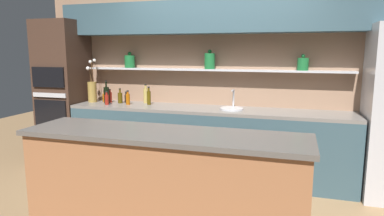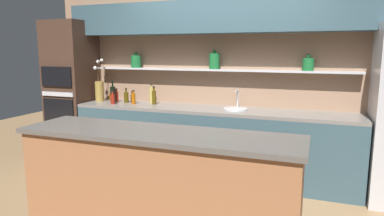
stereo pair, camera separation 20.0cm
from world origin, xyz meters
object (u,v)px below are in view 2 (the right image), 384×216
at_px(bottle_sauce_1, 132,98).
at_px(bottle_sauce_8, 113,98).
at_px(bottle_sauce_3, 117,96).
at_px(bottle_oil_4, 126,97).
at_px(sink_fixture, 236,108).
at_px(bottle_sauce_5, 111,97).
at_px(bottle_wine_0, 113,94).
at_px(bottle_sauce_2, 133,98).
at_px(oven_tower, 72,92).
at_px(bottle_spirit_6, 151,95).
at_px(bottle_oil_7, 154,97).
at_px(flower_vase, 99,89).

xyz_separation_m(bottle_sauce_1, bottle_sauce_8, (-0.17, -0.25, 0.01)).
xyz_separation_m(bottle_sauce_3, bottle_oil_4, (0.17, -0.01, -0.00)).
bearing_deg(bottle_sauce_8, sink_fixture, 4.32).
bearing_deg(bottle_sauce_5, bottle_wine_0, -48.50).
distance_m(bottle_wine_0, bottle_oil_4, 0.20).
bearing_deg(sink_fixture, bottle_sauce_2, -178.89).
relative_size(bottle_wine_0, bottle_sauce_8, 1.73).
relative_size(bottle_sauce_2, bottle_sauce_3, 1.00).
height_order(oven_tower, bottle_sauce_1, oven_tower).
bearing_deg(bottle_sauce_2, bottle_sauce_5, 162.34).
distance_m(bottle_wine_0, bottle_spirit_6, 0.56).
bearing_deg(bottle_wine_0, sink_fixture, 0.27).
height_order(bottle_sauce_2, bottle_oil_7, bottle_oil_7).
distance_m(bottle_oil_4, bottle_oil_7, 0.46).
bearing_deg(bottle_sauce_2, flower_vase, 173.35).
bearing_deg(bottle_oil_4, sink_fixture, -2.05).
bearing_deg(sink_fixture, bottle_sauce_1, 175.62).
distance_m(sink_fixture, bottle_sauce_3, 1.80).
relative_size(sink_fixture, bottle_sauce_8, 1.59).
bearing_deg(bottle_sauce_3, bottle_spirit_6, 11.70).
bearing_deg(bottle_spirit_6, oven_tower, -171.34).
bearing_deg(bottle_oil_7, bottle_wine_0, -175.31).
bearing_deg(bottle_sauce_1, flower_vase, -171.43).
bearing_deg(sink_fixture, flower_vase, 178.81).
bearing_deg(bottle_oil_7, bottle_spirit_6, 129.20).
bearing_deg(oven_tower, bottle_sauce_1, 7.87).
height_order(bottle_wine_0, bottle_sauce_3, bottle_wine_0).
bearing_deg(flower_vase, bottle_spirit_6, 9.55).
bearing_deg(bottle_wine_0, bottle_sauce_3, 83.13).
height_order(sink_fixture, bottle_sauce_2, sink_fixture).
bearing_deg(bottle_sauce_3, bottle_sauce_2, -16.13).
height_order(oven_tower, flower_vase, oven_tower).
xyz_separation_m(bottle_oil_4, bottle_sauce_5, (-0.29, 0.06, -0.01)).
relative_size(flower_vase, bottle_sauce_8, 3.34).
xyz_separation_m(sink_fixture, bottle_sauce_3, (-1.80, 0.07, 0.06)).
bearing_deg(bottle_oil_7, flower_vase, -179.97).
bearing_deg(bottle_wine_0, bottle_sauce_5, 131.50).
bearing_deg(flower_vase, sink_fixture, -1.19).
distance_m(bottle_spirit_6, bottle_oil_7, 0.17).
height_order(bottle_sauce_1, bottle_sauce_2, bottle_sauce_2).
bearing_deg(bottle_sauce_5, bottle_sauce_2, -17.66).
height_order(flower_vase, bottle_sauce_5, flower_vase).
distance_m(bottle_sauce_5, bottle_spirit_6, 0.64).
distance_m(flower_vase, bottle_sauce_5, 0.21).
height_order(flower_vase, bottle_sauce_2, flower_vase).
height_order(bottle_sauce_2, bottle_sauce_8, bottle_sauce_2).
distance_m(sink_fixture, bottle_oil_4, 1.63).
xyz_separation_m(bottle_sauce_2, bottle_oil_4, (-0.17, 0.09, -0.00)).
bearing_deg(bottle_wine_0, oven_tower, -179.70).
xyz_separation_m(sink_fixture, bottle_sauce_5, (-1.92, 0.12, 0.04)).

